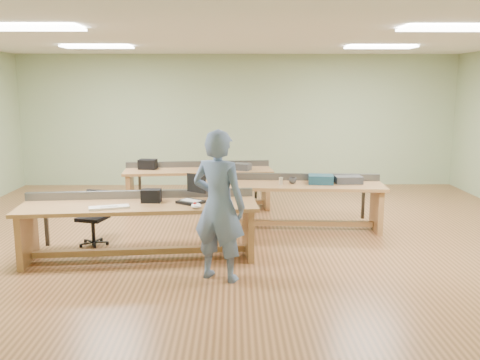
# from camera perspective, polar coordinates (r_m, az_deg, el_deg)

# --- Properties ---
(floor) EXTENTS (10.00, 10.00, 0.00)m
(floor) POSITION_cam_1_polar(r_m,az_deg,el_deg) (8.07, 0.05, -6.00)
(floor) COLOR #99623A
(floor) RESTS_ON ground
(ceiling) EXTENTS (10.00, 10.00, 0.00)m
(ceiling) POSITION_cam_1_polar(r_m,az_deg,el_deg) (7.76, 0.06, 15.73)
(ceiling) COLOR silver
(ceiling) RESTS_ON wall_back
(wall_back) EXTENTS (10.00, 0.04, 3.00)m
(wall_back) POSITION_cam_1_polar(r_m,az_deg,el_deg) (11.76, -0.20, 6.67)
(wall_back) COLOR #95A880
(wall_back) RESTS_ON floor
(wall_front) EXTENTS (10.00, 0.04, 3.00)m
(wall_front) POSITION_cam_1_polar(r_m,az_deg,el_deg) (3.82, 0.83, -1.56)
(wall_front) COLOR #95A880
(wall_front) RESTS_ON floor
(fluor_panels) EXTENTS (6.20, 3.50, 0.03)m
(fluor_panels) POSITION_cam_1_polar(r_m,az_deg,el_deg) (7.76, 0.06, 15.51)
(fluor_panels) COLOR white
(fluor_panels) RESTS_ON ceiling
(workbench_front) EXTENTS (3.18, 1.11, 0.86)m
(workbench_front) POSITION_cam_1_polar(r_m,az_deg,el_deg) (6.95, -11.19, -4.12)
(workbench_front) COLOR #AD7549
(workbench_front) RESTS_ON floor
(workbench_mid) EXTENTS (2.93, 0.94, 0.86)m
(workbench_mid) POSITION_cam_1_polar(r_m,az_deg,el_deg) (8.25, 5.91, -1.69)
(workbench_mid) COLOR #AD7549
(workbench_mid) RESTS_ON floor
(workbench_back) EXTENTS (2.81, 0.97, 0.86)m
(workbench_back) POSITION_cam_1_polar(r_m,az_deg,el_deg) (9.61, -4.67, 0.06)
(workbench_back) COLOR #AD7549
(workbench_back) RESTS_ON floor
(person) EXTENTS (0.78, 0.67, 1.81)m
(person) POSITION_cam_1_polar(r_m,az_deg,el_deg) (5.99, -2.40, -2.91)
(person) COLOR slate
(person) RESTS_ON floor
(laptop_base) EXTENTS (0.41, 0.40, 0.03)m
(laptop_base) POSITION_cam_1_polar(r_m,az_deg,el_deg) (6.83, -5.55, -2.46)
(laptop_base) COLOR black
(laptop_base) RESTS_ON workbench_front
(laptop_screen) EXTENTS (0.27, 0.20, 0.25)m
(laptop_screen) POSITION_cam_1_polar(r_m,az_deg,el_deg) (6.87, -4.92, -0.37)
(laptop_screen) COLOR black
(laptop_screen) RESTS_ON laptop_base
(keyboard) EXTENTS (0.53, 0.31, 0.03)m
(keyboard) POSITION_cam_1_polar(r_m,az_deg,el_deg) (6.72, -14.49, -3.00)
(keyboard) COLOR beige
(keyboard) RESTS_ON workbench_front
(trackball_mouse) EXTENTS (0.15, 0.17, 0.07)m
(trackball_mouse) POSITION_cam_1_polar(r_m,az_deg,el_deg) (6.54, -4.94, -2.89)
(trackball_mouse) COLOR white
(trackball_mouse) RESTS_ON workbench_front
(camera_bag) EXTENTS (0.26, 0.17, 0.18)m
(camera_bag) POSITION_cam_1_polar(r_m,az_deg,el_deg) (6.94, -9.94, -1.76)
(camera_bag) COLOR black
(camera_bag) RESTS_ON workbench_front
(task_chair) EXTENTS (0.53, 0.53, 0.79)m
(task_chair) POSITION_cam_1_polar(r_m,az_deg,el_deg) (7.75, -16.02, -4.90)
(task_chair) COLOR black
(task_chair) RESTS_ON floor
(parts_bin_teal) EXTENTS (0.43, 0.35, 0.14)m
(parts_bin_teal) POSITION_cam_1_polar(r_m,az_deg,el_deg) (8.24, 9.07, 0.08)
(parts_bin_teal) COLOR #163848
(parts_bin_teal) RESTS_ON workbench_mid
(parts_bin_grey) EXTENTS (0.44, 0.29, 0.12)m
(parts_bin_grey) POSITION_cam_1_polar(r_m,az_deg,el_deg) (8.36, 12.05, 0.05)
(parts_bin_grey) COLOR #313133
(parts_bin_grey) RESTS_ON workbench_mid
(mug) EXTENTS (0.12, 0.12, 0.10)m
(mug) POSITION_cam_1_polar(r_m,az_deg,el_deg) (8.19, 5.92, -0.07)
(mug) COLOR #313133
(mug) RESTS_ON workbench_mid
(drinks_can) EXTENTS (0.09, 0.09, 0.12)m
(drinks_can) POSITION_cam_1_polar(r_m,az_deg,el_deg) (8.06, 4.63, -0.12)
(drinks_can) COLOR silver
(drinks_can) RESTS_ON workbench_mid
(storage_box_back) EXTENTS (0.35, 0.27, 0.18)m
(storage_box_back) POSITION_cam_1_polar(r_m,az_deg,el_deg) (9.70, -10.32, 1.75)
(storage_box_back) COLOR black
(storage_box_back) RESTS_ON workbench_back
(tray_back) EXTENTS (0.37, 0.33, 0.12)m
(tray_back) POSITION_cam_1_polar(r_m,az_deg,el_deg) (9.45, 0.22, 1.51)
(tray_back) COLOR #313133
(tray_back) RESTS_ON workbench_back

